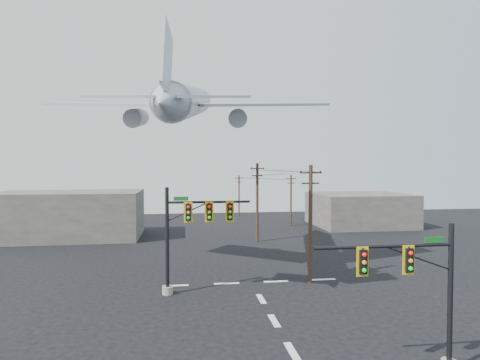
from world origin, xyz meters
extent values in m
plane|color=black|center=(0.00, 0.00, 0.00)|extent=(120.00, 120.00, 0.00)
cube|color=silver|center=(0.00, 0.00, 0.01)|extent=(0.40, 2.00, 0.01)
cube|color=silver|center=(0.00, 4.00, 0.01)|extent=(0.40, 2.00, 0.01)
cube|color=silver|center=(0.00, 8.00, 0.01)|extent=(0.40, 2.00, 0.01)
cube|color=silver|center=(-6.00, 12.00, 0.01)|extent=(2.00, 0.40, 0.01)
cube|color=silver|center=(-2.00, 12.00, 0.01)|extent=(2.00, 0.40, 0.01)
cube|color=silver|center=(2.00, 12.00, 0.01)|extent=(2.00, 0.40, 0.01)
cube|color=silver|center=(6.00, 12.00, 0.01)|extent=(2.00, 0.40, 0.01)
cylinder|color=black|center=(6.56, -2.85, 3.38)|extent=(0.23, 0.23, 6.75)
cylinder|color=black|center=(3.36, -2.85, 5.79)|extent=(6.41, 0.15, 0.15)
cylinder|color=black|center=(4.96, -2.85, 5.21)|extent=(3.41, 0.08, 0.08)
cube|color=black|center=(4.43, -3.00, 5.18)|extent=(0.33, 0.29, 1.06)
cube|color=yellow|center=(4.43, -2.98, 5.18)|extent=(0.53, 0.04, 1.30)
sphere|color=#FF160E|center=(4.43, -3.16, 5.52)|extent=(0.19, 0.19, 0.19)
sphere|color=orange|center=(4.43, -3.16, 5.18)|extent=(0.19, 0.19, 0.19)
sphere|color=#0CC715|center=(4.43, -3.16, 4.84)|extent=(0.19, 0.19, 0.19)
cube|color=black|center=(2.29, -3.00, 5.18)|extent=(0.33, 0.29, 1.06)
cube|color=yellow|center=(2.29, -2.98, 5.18)|extent=(0.53, 0.04, 1.30)
sphere|color=#FF160E|center=(2.29, -3.16, 5.52)|extent=(0.19, 0.19, 0.19)
sphere|color=orange|center=(2.29, -3.16, 5.18)|extent=(0.19, 0.19, 0.19)
sphere|color=#0CC715|center=(2.29, -3.16, 4.84)|extent=(0.19, 0.19, 0.19)
cube|color=#0D5F1B|center=(5.70, -2.91, 6.03)|extent=(0.92, 0.04, 0.25)
cylinder|color=gray|center=(-6.53, 9.99, 0.28)|extent=(0.78, 0.78, 0.56)
cylinder|color=black|center=(-6.53, 9.99, 3.89)|extent=(0.27, 0.27, 7.79)
cylinder|color=black|center=(-3.51, 9.99, 6.68)|extent=(6.05, 0.18, 0.18)
cylinder|color=black|center=(-5.02, 9.99, 6.01)|extent=(3.31, 0.09, 0.09)
cube|color=black|center=(-5.02, 9.82, 5.97)|extent=(0.38, 0.33, 1.22)
cube|color=yellow|center=(-5.02, 9.84, 5.97)|extent=(0.61, 0.04, 1.50)
sphere|color=#FF160E|center=(-5.02, 9.63, 6.36)|extent=(0.22, 0.22, 0.22)
sphere|color=orange|center=(-5.02, 9.63, 5.97)|extent=(0.22, 0.22, 0.22)
sphere|color=#0CC715|center=(-5.02, 9.63, 5.58)|extent=(0.22, 0.22, 0.22)
cube|color=black|center=(-3.51, 9.82, 5.97)|extent=(0.38, 0.33, 1.22)
cube|color=yellow|center=(-3.51, 9.84, 5.97)|extent=(0.61, 0.04, 1.50)
sphere|color=#FF160E|center=(-3.51, 9.63, 6.36)|extent=(0.22, 0.22, 0.22)
sphere|color=orange|center=(-3.51, 9.63, 5.97)|extent=(0.22, 0.22, 0.22)
sphere|color=#0CC715|center=(-3.51, 9.63, 5.58)|extent=(0.22, 0.22, 0.22)
cube|color=black|center=(-1.99, 9.82, 5.97)|extent=(0.38, 0.33, 1.22)
cube|color=yellow|center=(-1.99, 9.84, 5.97)|extent=(0.61, 0.04, 1.50)
sphere|color=#FF160E|center=(-1.99, 9.63, 6.36)|extent=(0.22, 0.22, 0.22)
sphere|color=orange|center=(-1.99, 9.63, 5.97)|extent=(0.22, 0.22, 0.22)
sphere|color=#0CC715|center=(-1.99, 9.63, 5.58)|extent=(0.22, 0.22, 0.22)
cube|color=#0D5F1B|center=(-5.53, 9.92, 6.95)|extent=(1.06, 0.04, 0.29)
cylinder|color=#432D1D|center=(4.61, 11.26, 4.70)|extent=(0.31, 0.31, 9.41)
cube|color=#432D1D|center=(4.61, 11.26, 8.78)|extent=(1.88, 0.38, 0.13)
cube|color=#432D1D|center=(4.61, 11.26, 7.95)|extent=(1.47, 0.32, 0.13)
cylinder|color=black|center=(3.78, 11.15, 8.89)|extent=(0.10, 0.10, 0.13)
cylinder|color=black|center=(4.61, 11.26, 8.89)|extent=(0.10, 0.10, 0.13)
cylinder|color=black|center=(5.44, 11.38, 8.89)|extent=(0.10, 0.10, 0.13)
cylinder|color=#432D1D|center=(3.65, 29.03, 4.82)|extent=(0.33, 0.33, 9.65)
cube|color=#432D1D|center=(3.65, 29.03, 9.00)|extent=(1.85, 0.88, 0.13)
cube|color=#432D1D|center=(3.65, 29.03, 8.13)|extent=(1.45, 0.71, 0.13)
cylinder|color=black|center=(2.85, 28.69, 9.10)|extent=(0.11, 0.11, 0.13)
cylinder|color=black|center=(3.65, 29.03, 9.10)|extent=(0.11, 0.11, 0.13)
cylinder|color=black|center=(4.44, 29.36, 9.10)|extent=(0.11, 0.11, 0.13)
cylinder|color=#432D1D|center=(11.18, 40.93, 3.96)|extent=(0.27, 0.27, 7.93)
cube|color=#432D1D|center=(11.18, 40.93, 7.39)|extent=(1.62, 0.13, 0.11)
cube|color=#432D1D|center=(11.18, 40.93, 6.67)|extent=(1.26, 0.12, 0.11)
cylinder|color=black|center=(10.45, 40.92, 7.48)|extent=(0.09, 0.09, 0.11)
cylinder|color=black|center=(11.18, 40.93, 7.48)|extent=(0.09, 0.09, 0.11)
cylinder|color=black|center=(11.90, 40.94, 7.48)|extent=(0.09, 0.09, 0.11)
cylinder|color=#432D1D|center=(4.89, 54.10, 3.79)|extent=(0.26, 0.26, 7.57)
cube|color=#432D1D|center=(4.89, 54.10, 7.05)|extent=(1.50, 0.66, 0.10)
cube|color=#432D1D|center=(4.89, 54.10, 6.35)|extent=(1.17, 0.53, 0.10)
cylinder|color=black|center=(4.24, 53.85, 7.14)|extent=(0.09, 0.09, 0.10)
cylinder|color=black|center=(4.89, 54.10, 7.14)|extent=(0.09, 0.09, 0.10)
cylinder|color=black|center=(5.54, 54.35, 7.14)|extent=(0.09, 0.09, 0.10)
cylinder|color=black|center=(3.28, 20.14, 8.84)|extent=(1.02, 17.76, 0.03)
cylinder|color=black|center=(6.62, 34.98, 8.14)|extent=(7.70, 11.92, 0.03)
cylinder|color=black|center=(7.32, 47.51, 7.17)|extent=(6.29, 13.19, 0.03)
cylinder|color=black|center=(4.98, 20.14, 8.84)|extent=(0.96, 17.76, 0.03)
cylinder|color=black|center=(8.20, 34.98, 8.14)|extent=(7.41, 11.92, 0.03)
cylinder|color=black|center=(8.74, 47.51, 7.17)|extent=(6.34, 13.19, 0.03)
cylinder|color=#A5A8B1|center=(-4.97, 16.43, 15.01)|extent=(5.28, 18.31, 5.78)
cone|color=#A5A8B1|center=(-3.50, 27.09, 16.83)|extent=(3.41, 4.73, 3.46)
cone|color=#A5A8B1|center=(-6.44, 5.76, 13.19)|extent=(3.12, 4.65, 3.18)
cube|color=#A5A8B1|center=(-11.41, 16.12, 14.54)|extent=(11.83, 9.58, 0.88)
cube|color=#A5A8B1|center=(1.15, 14.39, 14.54)|extent=(12.18, 7.19, 0.88)
cylinder|color=#A5A8B1|center=(-9.39, 16.78, 13.53)|extent=(2.00, 3.25, 2.05)
cylinder|color=#A5A8B1|center=(-0.61, 15.57, 13.53)|extent=(2.00, 3.25, 2.05)
cube|color=#A5A8B1|center=(-6.36, 6.29, 15.97)|extent=(0.75, 3.90, 5.03)
cube|color=#A5A8B1|center=(-9.19, 6.58, 13.62)|extent=(4.84, 3.52, 0.48)
cube|color=#A5A8B1|center=(-3.57, 5.80, 13.62)|extent=(4.64, 2.49, 0.48)
cube|color=#69665D|center=(-20.00, 35.00, 3.00)|extent=(18.00, 10.00, 6.00)
cube|color=#69665D|center=(22.00, 40.00, 2.50)|extent=(14.00, 12.00, 5.00)
camera|label=1|loc=(-5.38, -19.24, 9.31)|focal=30.00mm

